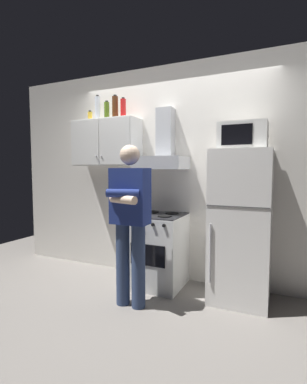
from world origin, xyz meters
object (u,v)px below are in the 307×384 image
at_px(upper_cabinet, 107,143).
at_px(bottle_vodka_clear, 98,108).
at_px(bottle_spice_jar, 90,117).
at_px(refrigerator, 241,226).
at_px(microwave, 243,136).
at_px(bottle_olive_oil, 107,111).
at_px(bottle_rum_dark, 115,108).
at_px(stove_oven, 158,250).
at_px(bottle_soda_red, 123,108).
at_px(range_hood, 162,153).
at_px(person_standing, 130,219).

relative_size(upper_cabinet, bottle_vodka_clear, 2.76).
relative_size(bottle_vodka_clear, bottle_spice_jar, 2.26).
bearing_deg(refrigerator, microwave, 90.90).
height_order(bottle_vodka_clear, bottle_olive_oil, bottle_vodka_clear).
xyz_separation_m(bottle_olive_oil, bottle_spice_jar, (-0.25, -0.03, -0.06)).
height_order(bottle_rum_dark, bottle_spice_jar, bottle_rum_dark).
distance_m(stove_oven, bottle_soda_red, 1.83).
height_order(bottle_rum_dark, bottle_vodka_clear, bottle_vodka_clear).
bearing_deg(range_hood, bottle_olive_oil, 177.20).
bearing_deg(microwave, stove_oven, -178.85).
relative_size(range_hood, person_standing, 0.46).
bearing_deg(refrigerator, bottle_rum_dark, 175.79).
distance_m(microwave, bottle_soda_red, 1.55).
xyz_separation_m(stove_oven, person_standing, (-0.05, -0.61, 0.47)).
relative_size(bottle_soda_red, bottle_spice_jar, 1.79).
xyz_separation_m(upper_cabinet, range_hood, (0.80, 0.00, -0.15)).
height_order(bottle_vodka_clear, bottle_spice_jar, bottle_vodka_clear).
bearing_deg(bottle_olive_oil, stove_oven, -11.52).
relative_size(bottle_rum_dark, bottle_spice_jar, 2.10).
xyz_separation_m(bottle_soda_red, bottle_olive_oil, (-0.28, 0.05, -0.00)).
xyz_separation_m(stove_oven, refrigerator, (0.95, 0.00, 0.37)).
bearing_deg(stove_oven, person_standing, -94.72).
xyz_separation_m(bottle_vodka_clear, bottle_spice_jar, (-0.15, 0.03, -0.09)).
distance_m(bottle_vodka_clear, bottle_olive_oil, 0.13).
bearing_deg(microwave, person_standing, -148.00).
distance_m(range_hood, person_standing, 1.01).
bearing_deg(stove_oven, bottle_soda_red, 167.45).
distance_m(range_hood, bottle_rum_dark, 0.89).
bearing_deg(upper_cabinet, bottle_vodka_clear, -172.34).
distance_m(person_standing, bottle_vodka_clear, 1.73).
xyz_separation_m(person_standing, bottle_vodka_clear, (-0.87, 0.71, 1.31)).
bearing_deg(bottle_soda_red, refrigerator, -4.58).
xyz_separation_m(refrigerator, person_standing, (-1.00, -0.61, 0.10)).
height_order(microwave, bottle_vodka_clear, bottle_vodka_clear).
bearing_deg(microwave, bottle_spice_jar, 176.62).
height_order(bottle_soda_red, bottle_spice_jar, bottle_soda_red).
bearing_deg(bottle_soda_red, bottle_vodka_clear, -178.31).
bearing_deg(stove_oven, range_hood, 90.00).
xyz_separation_m(upper_cabinet, stove_oven, (0.80, -0.13, -1.32)).
relative_size(microwave, bottle_vodka_clear, 1.47).
height_order(upper_cabinet, person_standing, upper_cabinet).
relative_size(upper_cabinet, refrigerator, 0.56).
bearing_deg(bottle_spice_jar, stove_oven, -7.38).
bearing_deg(microwave, bottle_rum_dark, 176.44).
distance_m(microwave, person_standing, 1.45).
bearing_deg(bottle_olive_oil, bottle_rum_dark, -16.55).
bearing_deg(stove_oven, upper_cabinet, 171.10).
bearing_deg(bottle_spice_jar, microwave, -3.38).
height_order(range_hood, bottle_spice_jar, bottle_spice_jar).
xyz_separation_m(refrigerator, bottle_spice_jar, (-2.02, 0.14, 1.32)).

